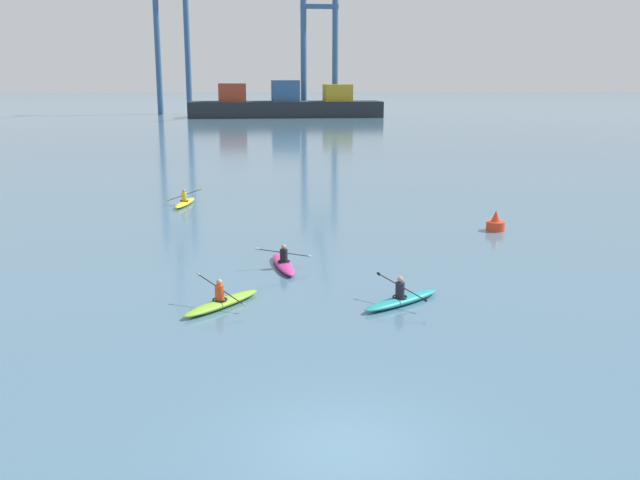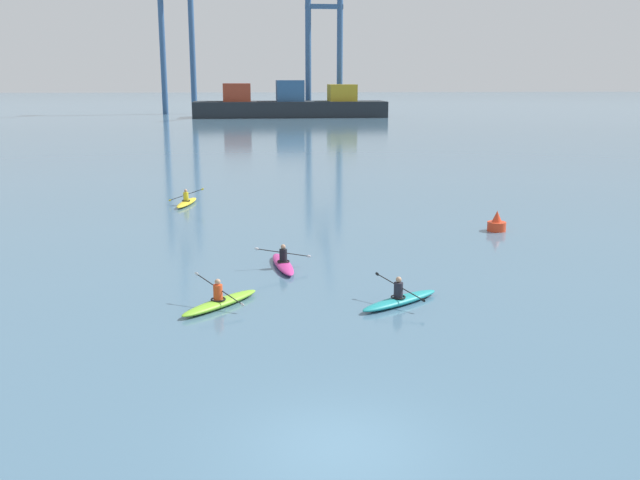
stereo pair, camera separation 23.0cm
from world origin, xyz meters
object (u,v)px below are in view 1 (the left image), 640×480
container_barge (285,105)px  kayak_lime (222,302)px  gantry_crane_west_mid (320,29)px  channel_buoy (496,223)px  gantry_crane_west (171,19)px  kayak_magenta (283,263)px  kayak_teal (402,299)px  kayak_yellow (185,202)px

container_barge → kayak_lime: (-9.51, -118.04, -2.20)m
gantry_crane_west_mid → channel_buoy: (-3.97, -113.69, -16.67)m
gantry_crane_west → channel_buoy: 126.58m
gantry_crane_west_mid → kayak_magenta: 121.56m
kayak_lime → kayak_teal: (5.86, -0.36, 0.00)m
gantry_crane_west → gantry_crane_west_mid: (29.94, -8.72, -2.37)m
kayak_magenta → kayak_lime: size_ratio=1.17×
gantry_crane_west_mid → kayak_magenta: size_ratio=9.54×
container_barge → gantry_crane_west: size_ratio=0.93×
gantry_crane_west → kayak_yellow: 115.53m
gantry_crane_west_mid → kayak_lime: 126.47m
container_barge → kayak_magenta: container_barge is taller
container_barge → kayak_lime: bearing=-94.6°
gantry_crane_west_mid → kayak_magenta: gantry_crane_west_mid is taller
channel_buoy → kayak_teal: 12.99m
container_barge → channel_buoy: 107.62m
gantry_crane_west → kayak_teal: (18.84, -133.27, -19.22)m
kayak_lime → kayak_yellow: kayak_yellow is taller
kayak_yellow → kayak_teal: 21.57m
kayak_lime → container_barge: bearing=85.4°
kayak_yellow → kayak_teal: bearing=-66.8°
kayak_magenta → kayak_lime: (-2.28, -4.70, 0.00)m
gantry_crane_west → kayak_yellow: size_ratio=11.56×
kayak_yellow → kayak_magenta: bearing=-71.6°
kayak_teal → kayak_yellow: bearing=113.2°
kayak_magenta → kayak_lime: 5.22m
container_barge → gantry_crane_west: bearing=146.5°
container_barge → gantry_crane_west_mid: gantry_crane_west_mid is taller
gantry_crane_west_mid → gantry_crane_west: bearing=163.8°
channel_buoy → kayak_magenta: 12.18m
channel_buoy → kayak_magenta: channel_buoy is taller
kayak_yellow → kayak_teal: size_ratio=1.10×
gantry_crane_west_mid → channel_buoy: 114.97m
gantry_crane_west → channel_buoy: (25.97, -122.41, -19.04)m
container_barge → kayak_magenta: (-7.23, -113.35, -2.20)m
kayak_teal → gantry_crane_west: bearing=98.0°
channel_buoy → kayak_magenta: size_ratio=0.29×
channel_buoy → kayak_yellow: (-15.61, 8.97, -0.19)m
kayak_magenta → kayak_teal: (3.58, -5.06, 0.00)m
kayak_teal → kayak_magenta: bearing=125.3°
gantry_crane_west_mid → kayak_lime: size_ratio=11.18×
gantry_crane_west → kayak_lime: 134.92m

